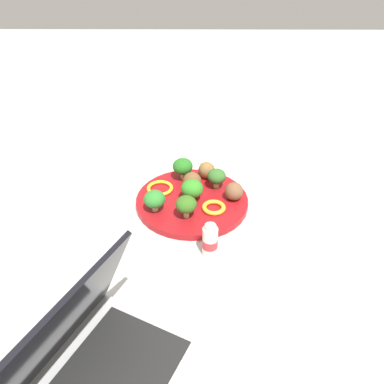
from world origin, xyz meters
The scene contains 16 objects.
ground_plane centered at (0.00, 0.00, 0.00)m, with size 4.00×4.00×0.00m, color #B2B2AD.
plate centered at (0.00, 0.00, 0.01)m, with size 0.28×0.28×0.02m, color maroon.
broccoli_floret_near_rim centered at (0.05, -0.09, 0.05)m, with size 0.05×0.05×0.05m.
broccoli_floret_far_rim centered at (-0.09, -0.03, 0.05)m, with size 0.05×0.05×0.06m.
broccoli_floret_mid_left centered at (0.01, 0.00, 0.05)m, with size 0.05×0.05×0.06m.
broccoli_floret_back_left centered at (0.07, -0.01, 0.05)m, with size 0.05×0.05×0.06m.
broccoli_floret_mid_right centered at (-0.05, 0.06, 0.05)m, with size 0.05×0.05×0.05m.
meatball_mid_right centered at (-0.04, 0.00, 0.04)m, with size 0.05×0.05×0.05m, color brown.
meatball_far_rim centered at (0.00, 0.10, 0.04)m, with size 0.05×0.05×0.05m, color brown.
meatball_mid_left centered at (-0.10, 0.04, 0.04)m, with size 0.04×0.04×0.04m, color olive.
pepper_ring_near_rim centered at (0.04, 0.05, 0.02)m, with size 0.06×0.06×0.01m, color yellow.
pepper_ring_mid_left centered at (-0.04, -0.08, 0.02)m, with size 0.07×0.07×0.01m, color yellow.
napkin centered at (-0.25, 0.01, 0.00)m, with size 0.17×0.12×0.01m, color white.
fork centered at (-0.24, 0.02, 0.01)m, with size 0.12×0.03×0.01m.
knife centered at (-0.24, -0.01, 0.01)m, with size 0.15×0.02×0.01m.
yogurt_bottle centered at (0.18, 0.04, 0.04)m, with size 0.03×0.03×0.08m.
Camera 1 is at (0.77, 0.01, 0.57)m, focal length 35.66 mm.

